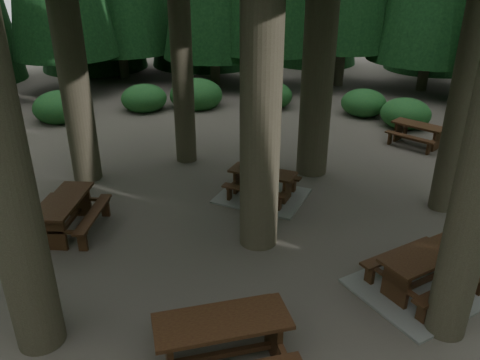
{
  "coord_description": "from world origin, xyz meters",
  "views": [
    {
      "loc": [
        0.71,
        -8.85,
        5.72
      ],
      "look_at": [
        0.35,
        1.11,
        1.1
      ],
      "focal_mm": 35.0,
      "sensor_mm": 36.0,
      "label": 1
    }
  ],
  "objects_px": {
    "picnic_table_d": "(418,131)",
    "picnic_table_e": "(222,335)",
    "picnic_table_a": "(423,277)",
    "picnic_table_b": "(65,210)",
    "picnic_table_c": "(262,188)"
  },
  "relations": [
    {
      "from": "picnic_table_a",
      "to": "picnic_table_e",
      "type": "bearing_deg",
      "value": 176.11
    },
    {
      "from": "picnic_table_d",
      "to": "picnic_table_e",
      "type": "relative_size",
      "value": 0.91
    },
    {
      "from": "picnic_table_a",
      "to": "picnic_table_d",
      "type": "height_order",
      "value": "picnic_table_a"
    },
    {
      "from": "picnic_table_a",
      "to": "picnic_table_b",
      "type": "relative_size",
      "value": 1.58
    },
    {
      "from": "picnic_table_a",
      "to": "picnic_table_b",
      "type": "bearing_deg",
      "value": 133.79
    },
    {
      "from": "picnic_table_d",
      "to": "picnic_table_e",
      "type": "bearing_deg",
      "value": -78.69
    },
    {
      "from": "picnic_table_c",
      "to": "picnic_table_b",
      "type": "bearing_deg",
      "value": -134.43
    },
    {
      "from": "picnic_table_a",
      "to": "picnic_table_e",
      "type": "height_order",
      "value": "picnic_table_e"
    },
    {
      "from": "picnic_table_b",
      "to": "picnic_table_d",
      "type": "relative_size",
      "value": 0.89
    },
    {
      "from": "picnic_table_b",
      "to": "picnic_table_c",
      "type": "relative_size",
      "value": 0.71
    },
    {
      "from": "picnic_table_c",
      "to": "picnic_table_a",
      "type": "bearing_deg",
      "value": -29.36
    },
    {
      "from": "picnic_table_a",
      "to": "picnic_table_b",
      "type": "xyz_separation_m",
      "value": [
        -7.6,
        1.9,
        0.27
      ]
    },
    {
      "from": "picnic_table_d",
      "to": "picnic_table_e",
      "type": "distance_m",
      "value": 11.7
    },
    {
      "from": "picnic_table_d",
      "to": "picnic_table_b",
      "type": "bearing_deg",
      "value": -105.97
    },
    {
      "from": "picnic_table_d",
      "to": "picnic_table_e",
      "type": "xyz_separation_m",
      "value": [
        -6.02,
        -10.03,
        0.09
      ]
    }
  ]
}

